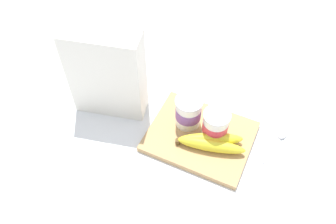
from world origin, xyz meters
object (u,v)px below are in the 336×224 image
Objects in this scene: cereal_box at (106,74)px; banana_bunch at (211,142)px; yogurt_cup_front at (188,112)px; yogurt_cup_back at (215,125)px; cutting_board at (200,136)px; spoon at (278,141)px.

cereal_box is 1.47× the size of banana_bunch.
cereal_box is 0.25m from yogurt_cup_front.
cereal_box is at bearing -173.36° from yogurt_cup_front.
cutting_board is at bearing -157.24° from yogurt_cup_back.
banana_bunch is at bearing 162.96° from cereal_box.
cereal_box is 2.96× the size of yogurt_cup_back.
cereal_box is at bearing -179.70° from cutting_board.
spoon is at bearing 32.19° from banana_bunch.
cereal_box reaches higher than yogurt_cup_front.
yogurt_cup_front is 0.27m from spoon.
cutting_board is 0.22m from spoon.
cutting_board is 1.50× the size of banana_bunch.
yogurt_cup_front is 0.11m from banana_bunch.
yogurt_cup_back reaches higher than spoon.
yogurt_cup_front is 0.72× the size of spoon.
yogurt_cup_front is at bearing -167.77° from spoon.
spoon is at bearing 21.43° from yogurt_cup_back.
cutting_board is at bearing 148.14° from banana_bunch.
banana_bunch is at bearing -84.65° from yogurt_cup_back.
cereal_box is 0.34m from banana_bunch.
banana_bunch is at bearing -147.81° from spoon.
banana_bunch reaches higher than cutting_board.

